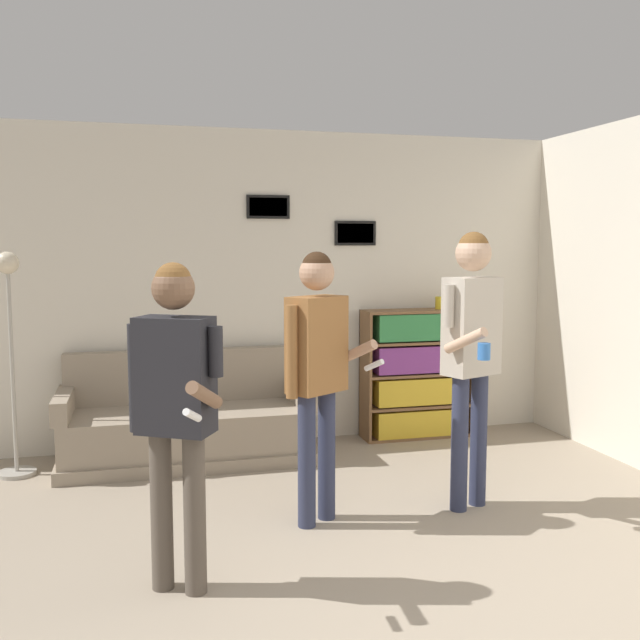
% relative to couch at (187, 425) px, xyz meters
% --- Properties ---
extents(wall_back, '(7.32, 0.08, 2.70)m').
position_rel_couch_xyz_m(wall_back, '(0.90, 0.42, 1.07)').
color(wall_back, silver).
rests_on(wall_back, ground_plane).
extents(couch, '(1.97, 0.80, 0.86)m').
position_rel_couch_xyz_m(couch, '(0.00, 0.00, 0.00)').
color(couch, gray).
rests_on(couch, ground_plane).
extents(bookshelf, '(1.02, 0.30, 1.15)m').
position_rel_couch_xyz_m(bookshelf, '(2.07, 0.20, 0.29)').
color(bookshelf, brown).
rests_on(bookshelf, ground_plane).
extents(floor_lamp, '(0.28, 0.28, 1.68)m').
position_rel_couch_xyz_m(floor_lamp, '(-1.27, -0.07, 0.72)').
color(floor_lamp, '#ADA89E').
rests_on(floor_lamp, ground_plane).
extents(person_player_foreground_left, '(0.44, 0.58, 1.64)m').
position_rel_couch_xyz_m(person_player_foreground_left, '(-0.19, -2.21, 0.72)').
color(person_player_foreground_left, brown).
rests_on(person_player_foreground_left, ground_plane).
extents(person_player_foreground_center, '(0.60, 0.37, 1.68)m').
position_rel_couch_xyz_m(person_player_foreground_center, '(0.70, -1.53, 0.75)').
color(person_player_foreground_center, '#2D334C').
rests_on(person_player_foreground_center, ground_plane).
extents(person_watcher_holding_cup, '(0.47, 0.55, 1.81)m').
position_rel_couch_xyz_m(person_watcher_holding_cup, '(1.73, -1.53, 0.84)').
color(person_watcher_holding_cup, '#2D334C').
rests_on(person_watcher_holding_cup, ground_plane).
extents(drinking_cup, '(0.08, 0.08, 0.11)m').
position_rel_couch_xyz_m(drinking_cup, '(2.26, 0.20, 0.92)').
color(drinking_cup, yellow).
rests_on(drinking_cup, bookshelf).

